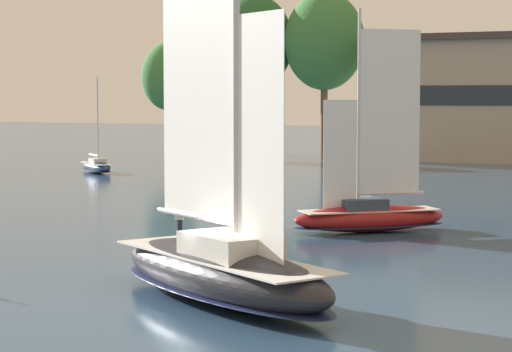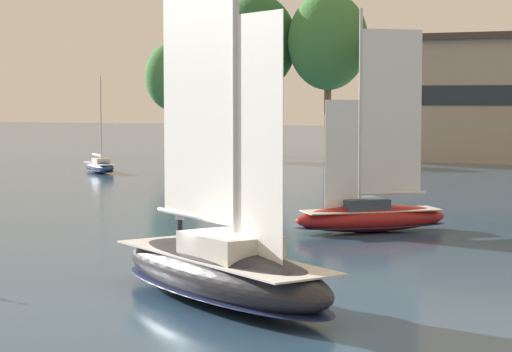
{
  "view_description": "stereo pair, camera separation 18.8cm",
  "coord_description": "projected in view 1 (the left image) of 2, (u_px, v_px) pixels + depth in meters",
  "views": [
    {
      "loc": [
        14.31,
        -30.46,
        6.99
      ],
      "look_at": [
        0.0,
        3.0,
        4.11
      ],
      "focal_mm": 70.0,
      "sensor_mm": 36.0,
      "label": 1
    },
    {
      "loc": [
        14.48,
        -30.39,
        6.99
      ],
      "look_at": [
        0.0,
        3.0,
        4.11
      ],
      "focal_mm": 70.0,
      "sensor_mm": 36.0,
      "label": 2
    }
  ],
  "objects": [
    {
      "name": "ground_plane",
      "position": [
        222.0,
        302.0,
        34.08
      ],
      "size": [
        400.0,
        400.0,
        0.0
      ],
      "primitive_type": "plane",
      "color": "#2D4C6B"
    },
    {
      "name": "tree_shore_left",
      "position": [
        254.0,
        43.0,
        119.57
      ],
      "size": [
        9.36,
        9.36,
        19.27
      ],
      "color": "brown",
      "rests_on": "ground"
    },
    {
      "name": "tree_shore_center",
      "position": [
        169.0,
        77.0,
        115.88
      ],
      "size": [
        6.49,
        6.49,
        13.37
      ],
      "color": "brown",
      "rests_on": "ground"
    },
    {
      "name": "tree_shore_right",
      "position": [
        324.0,
        41.0,
        115.87
      ],
      "size": [
        9.33,
        9.33,
        19.2
      ],
      "color": "brown",
      "rests_on": "ground"
    },
    {
      "name": "sailboat_main",
      "position": [
        222.0,
        266.0,
        33.96
      ],
      "size": [
        11.78,
        9.18,
        16.28
      ],
      "color": "#232328",
      "rests_on": "ground"
    },
    {
      "name": "sailboat_moored_near_marina",
      "position": [
        370.0,
        214.0,
        51.84
      ],
      "size": [
        7.94,
        7.17,
        11.52
      ],
      "color": "maroon",
      "rests_on": "ground"
    },
    {
      "name": "sailboat_moored_mid_channel",
      "position": [
        97.0,
        166.0,
        92.22
      ],
      "size": [
        6.06,
        5.6,
        8.9
      ],
      "color": "navy",
      "rests_on": "ground"
    }
  ]
}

